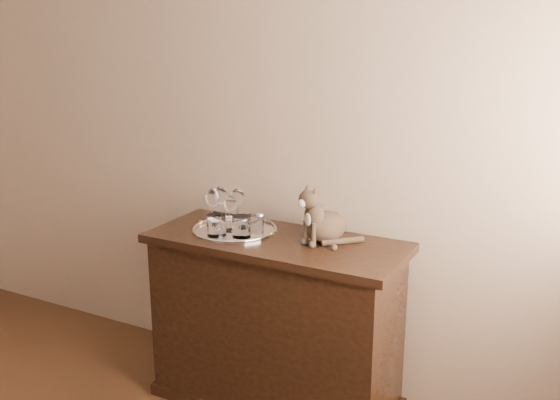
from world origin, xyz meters
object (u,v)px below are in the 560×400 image
at_px(wine_glass_b, 238,207).
at_px(tumbler_a, 241,227).
at_px(sideboard, 276,323).
at_px(wine_glass_a, 220,205).
at_px(wine_glass_c, 213,208).
at_px(tray, 235,231).
at_px(tumbler_c, 256,224).
at_px(tumbler_b, 216,225).
at_px(cat, 325,212).
at_px(wine_glass_d, 230,213).

height_order(wine_glass_b, tumbler_a, wine_glass_b).
xyz_separation_m(sideboard, wine_glass_a, (-0.34, 0.06, 0.53)).
bearing_deg(wine_glass_b, sideboard, -15.09).
distance_m(sideboard, wine_glass_c, 0.63).
xyz_separation_m(sideboard, wine_glass_b, (-0.24, 0.07, 0.53)).
height_order(tray, wine_glass_b, wine_glass_b).
xyz_separation_m(wine_glass_b, tumbler_c, (0.13, -0.05, -0.05)).
xyz_separation_m(wine_glass_b, tumbler_a, (0.10, -0.14, -0.04)).
xyz_separation_m(wine_glass_a, tumbler_b, (0.09, -0.17, -0.04)).
relative_size(tray, wine_glass_a, 2.16).
bearing_deg(wine_glass_a, tumbler_b, -61.83).
distance_m(tray, tumbler_c, 0.12).
height_order(tray, cat, cat).
relative_size(tumbler_b, tumbler_c, 1.16).
relative_size(wine_glass_b, tumbler_c, 2.15).
xyz_separation_m(wine_glass_d, tumbler_b, (-0.01, -0.09, -0.04)).
bearing_deg(wine_glass_a, wine_glass_c, -95.67).
bearing_deg(tray, tumbler_c, 6.12).
height_order(wine_glass_a, tumbler_c, wine_glass_a).
bearing_deg(wine_glass_a, wine_glass_d, -35.90).
distance_m(sideboard, cat, 0.60).
height_order(tray, wine_glass_d, wine_glass_d).
relative_size(wine_glass_a, cat, 0.68).
xyz_separation_m(wine_glass_d, tumbler_c, (0.12, 0.03, -0.04)).
xyz_separation_m(wine_glass_b, wine_glass_c, (-0.10, -0.06, 0.00)).
height_order(wine_glass_a, wine_glass_b, same).
distance_m(wine_glass_b, wine_glass_c, 0.12).
bearing_deg(tumbler_b, sideboard, 23.68).
xyz_separation_m(wine_glass_a, tumbler_a, (0.20, -0.13, -0.04)).
relative_size(sideboard, wine_glass_c, 6.47).
bearing_deg(wine_glass_b, wine_glass_a, -176.99).
bearing_deg(tumbler_b, wine_glass_b, 87.67).
distance_m(wine_glass_c, tumbler_a, 0.22).
distance_m(wine_glass_a, wine_glass_c, 0.06).
distance_m(wine_glass_a, wine_glass_b, 0.10).
height_order(wine_glass_a, wine_glass_c, same).
bearing_deg(wine_glass_c, tray, -0.23).
relative_size(wine_glass_a, tumbler_b, 1.85).
height_order(wine_glass_b, tumbler_b, wine_glass_b).
xyz_separation_m(wine_glass_a, wine_glass_d, (0.11, -0.08, -0.01)).
relative_size(tumbler_a, tumbler_c, 1.14).
bearing_deg(tumbler_b, cat, 22.66).
bearing_deg(tumbler_c, tray, -173.88).
distance_m(tray, wine_glass_d, 0.09).
bearing_deg(wine_glass_c, wine_glass_a, 84.33).
xyz_separation_m(tumbler_a, tumbler_b, (-0.11, -0.04, 0.00)).
bearing_deg(tumbler_b, tray, 76.12).
distance_m(wine_glass_d, tumbler_c, 0.13).
relative_size(wine_glass_d, cat, 0.63).
distance_m(tray, wine_glass_c, 0.16).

